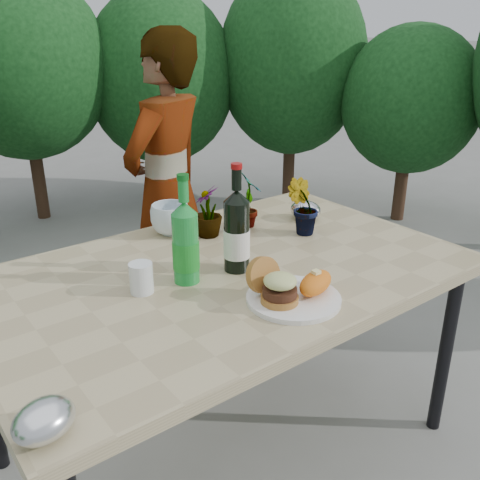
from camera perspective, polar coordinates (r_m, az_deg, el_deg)
ground at (r=2.21m, az=-1.35°, el=-20.92°), size 80.00×80.00×0.00m
patio_table at (r=1.81m, az=-1.54°, el=-4.73°), size 1.60×1.00×0.75m
shrub_hedge at (r=3.27m, az=-14.86°, el=14.85°), size 6.85×5.03×2.09m
dinner_plate at (r=1.59m, az=5.72°, el=-6.23°), size 0.28×0.28×0.01m
burger_stack at (r=1.54m, az=3.81°, el=-4.85°), size 0.11×0.16×0.11m
sweet_potato at (r=1.60m, az=8.06°, el=-4.56°), size 0.17×0.12×0.06m
grilled_veg at (r=1.65m, az=4.01°, el=-4.23°), size 0.08×0.05×0.03m
wine_bottle at (r=1.72m, az=-0.36°, el=0.83°), size 0.09×0.09×0.36m
sparkling_water at (r=1.65m, az=-5.83°, el=-0.41°), size 0.08×0.08×0.35m
plastic_cup at (r=1.64m, az=-10.48°, el=-4.00°), size 0.07×0.07×0.09m
seedling_left at (r=2.10m, az=0.99°, el=4.41°), size 0.13×0.15×0.23m
seedling_mid at (r=2.05m, az=6.71°, el=3.51°), size 0.15×0.15×0.22m
seedling_right at (r=2.02m, az=-3.46°, el=3.05°), size 0.15×0.15×0.20m
blue_bowl at (r=2.07m, az=-7.45°, el=2.22°), size 0.19×0.19×0.12m
foil_packet_left at (r=1.17m, az=-20.19°, el=-17.59°), size 0.16×0.15×0.08m
foil_packet_right at (r=2.23m, az=7.01°, el=3.19°), size 0.14×0.16×0.08m
person at (r=2.64m, az=-7.77°, el=5.30°), size 0.64×0.55×1.49m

